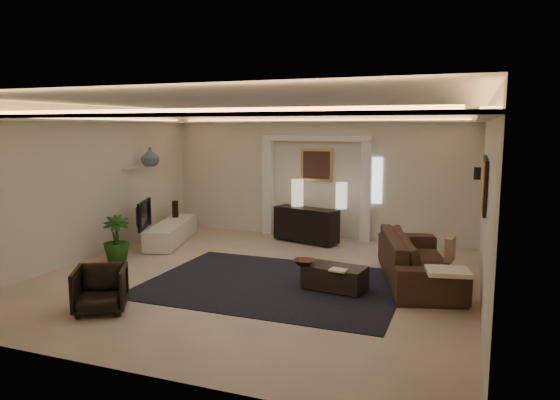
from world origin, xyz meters
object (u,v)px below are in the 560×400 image
(coffee_table, at_px, (335,277))
(sofa, at_px, (418,258))
(console, at_px, (306,224))
(armchair, at_px, (100,289))

(coffee_table, bearing_deg, sofa, 47.40)
(console, xyz_separation_m, sofa, (2.58, -2.05, -0.02))
(sofa, xyz_separation_m, armchair, (-3.91, -2.95, -0.07))
(armchair, bearing_deg, sofa, 6.29)
(console, relative_size, coffee_table, 1.54)
(coffee_table, height_order, armchair, armchair)
(coffee_table, xyz_separation_m, armchair, (-2.76, -2.04, 0.11))
(sofa, distance_m, coffee_table, 1.48)
(sofa, relative_size, armchair, 3.81)
(console, relative_size, sofa, 0.55)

